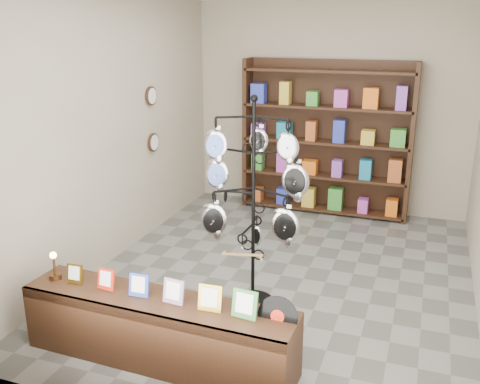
# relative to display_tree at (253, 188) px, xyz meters

# --- Properties ---
(ground) EXTENTS (5.00, 5.00, 0.00)m
(ground) POSITION_rel_display_tree_xyz_m (0.11, 0.68, -1.20)
(ground) COLOR slate
(ground) RESTS_ON ground
(room_envelope) EXTENTS (5.00, 5.00, 5.00)m
(room_envelope) POSITION_rel_display_tree_xyz_m (0.11, 0.68, 0.65)
(room_envelope) COLOR #AC9D8B
(room_envelope) RESTS_ON ground
(display_tree) EXTENTS (1.06, 0.98, 2.08)m
(display_tree) POSITION_rel_display_tree_xyz_m (0.00, 0.00, 0.00)
(display_tree) COLOR black
(display_tree) RESTS_ON ground
(front_shelf) EXTENTS (2.32, 0.53, 0.82)m
(front_shelf) POSITION_rel_display_tree_xyz_m (-0.42, -1.17, -0.91)
(front_shelf) COLOR black
(front_shelf) RESTS_ON ground
(back_shelving) EXTENTS (2.42, 0.36, 2.20)m
(back_shelving) POSITION_rel_display_tree_xyz_m (0.11, 2.98, -0.17)
(back_shelving) COLOR black
(back_shelving) RESTS_ON ground
(wall_clocks) EXTENTS (0.03, 0.24, 0.84)m
(wall_clocks) POSITION_rel_display_tree_xyz_m (-1.86, 1.48, 0.30)
(wall_clocks) COLOR black
(wall_clocks) RESTS_ON ground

